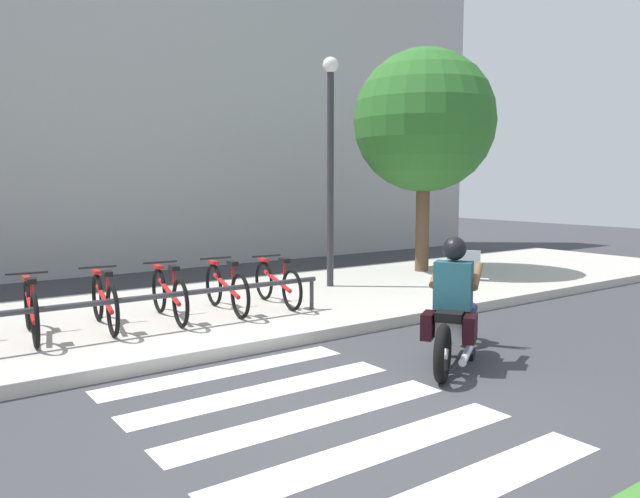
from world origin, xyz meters
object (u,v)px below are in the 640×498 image
bicycle_5 (226,288)px  bicycle_6 (277,283)px  motorcycle (455,322)px  street_lamp (330,152)px  bicycle_2 (31,310)px  bike_rack (118,303)px  rider (454,291)px  bicycle_4 (169,294)px  tree_near_rack (424,121)px  bicycle_3 (105,302)px

bicycle_5 → bicycle_6: bearing=0.0°
motorcycle → street_lamp: (1.35, 4.15, 2.09)m
bicycle_2 → bike_rack: bearing=-32.8°
rider → bicycle_4: size_ratio=0.85×
bicycle_4 → bicycle_2: bearing=180.0°
bike_rack → bicycle_6: bearing=12.1°
bike_rack → bicycle_4: bearing=32.8°
motorcycle → street_lamp: 4.84m
street_lamp → tree_near_rack: size_ratio=0.88×
bicycle_4 → street_lamp: street_lamp is taller
rider → bicycle_3: rider is taller
bicycle_3 → bike_rack: bearing=-90.0°
motorcycle → bike_rack: size_ratio=0.33×
bike_rack → bicycle_5: bearing=17.9°
bicycle_4 → rider: bearing=-58.6°
bike_rack → tree_near_rack: size_ratio=1.21×
rider → bicycle_3: (-2.85, 3.26, -0.31)m
bike_rack → street_lamp: size_ratio=1.38×
bicycle_6 → tree_near_rack: 5.38m
rider → bicycle_5: (-1.14, 3.26, -0.31)m
bicycle_5 → bike_rack: (-1.72, -0.55, 0.08)m
rider → bicycle_2: size_ratio=0.86×
bicycle_5 → bicycle_6: 0.86m
bicycle_2 → bicycle_5: bearing=0.0°
motorcycle → bike_rack: motorcycle is taller
bicycle_4 → bicycle_6: bearing=0.0°
rider → bicycle_3: 4.35m
bike_rack → street_lamp: (4.27, 1.48, 1.97)m
bicycle_6 → rider: bearing=-85.2°
rider → bicycle_5: size_ratio=0.85×
rider → tree_near_rack: 6.65m
bicycle_2 → bicycle_4: size_ratio=0.99×
bicycle_6 → street_lamp: size_ratio=0.38×
bicycle_4 → bicycle_6: (1.72, 0.00, -0.01)m
motorcycle → bicycle_4: motorcycle is taller
motorcycle → bicycle_2: bearing=139.6°
bicycle_3 → tree_near_rack: tree_near_rack is taller
tree_near_rack → bicycle_5: bearing=-165.9°
bicycle_2 → bicycle_3: bicycle_3 is taller
bicycle_6 → motorcycle: bearing=-83.9°
motorcycle → rider: (-0.07, -0.04, 0.36)m
motorcycle → bicycle_2: size_ratio=1.15×
bicycle_3 → bicycle_5: bicycle_3 is taller
motorcycle → bicycle_6: motorcycle is taller
motorcycle → bicycle_4: bearing=122.6°
bicycle_2 → bike_rack: bicycle_2 is taller
rider → bicycle_5: 3.47m
motorcycle → bicycle_6: size_ratio=1.20×
motorcycle → tree_near_rack: bearing=48.2°
motorcycle → bicycle_3: bearing=132.2°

